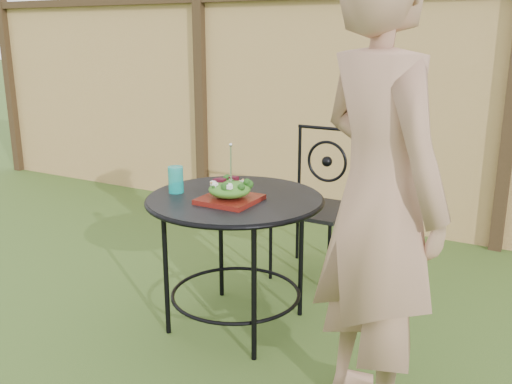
% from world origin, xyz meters
% --- Properties ---
extents(ground, '(60.00, 60.00, 0.00)m').
position_xyz_m(ground, '(0.00, 0.00, 0.00)').
color(ground, '#244114').
rests_on(ground, ground).
extents(fence, '(8.00, 0.12, 1.90)m').
position_xyz_m(fence, '(-0.00, 2.19, 0.95)').
color(fence, tan).
rests_on(fence, ground).
extents(patio_table, '(0.92, 0.92, 0.72)m').
position_xyz_m(patio_table, '(0.22, 0.26, 0.59)').
color(patio_table, black).
rests_on(patio_table, ground).
extents(patio_chair, '(0.46, 0.46, 0.95)m').
position_xyz_m(patio_chair, '(0.30, 1.13, 0.50)').
color(patio_chair, black).
rests_on(patio_chair, ground).
extents(diner, '(0.81, 0.76, 1.85)m').
position_xyz_m(diner, '(1.08, -0.10, 0.93)').
color(diner, '#9E725A').
rests_on(diner, ground).
extents(salad_plate, '(0.27, 0.27, 0.02)m').
position_xyz_m(salad_plate, '(0.24, 0.16, 0.74)').
color(salad_plate, '#421009').
rests_on(salad_plate, patio_table).
extents(salad, '(0.21, 0.21, 0.08)m').
position_xyz_m(salad, '(0.24, 0.16, 0.79)').
color(salad, '#235614').
rests_on(salad, salad_plate).
extents(fork, '(0.01, 0.01, 0.18)m').
position_xyz_m(fork, '(0.25, 0.16, 0.92)').
color(fork, silver).
rests_on(fork, salad).
extents(drinking_glass, '(0.08, 0.08, 0.14)m').
position_xyz_m(drinking_glass, '(-0.10, 0.17, 0.79)').
color(drinking_glass, '#0D9892').
rests_on(drinking_glass, patio_table).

